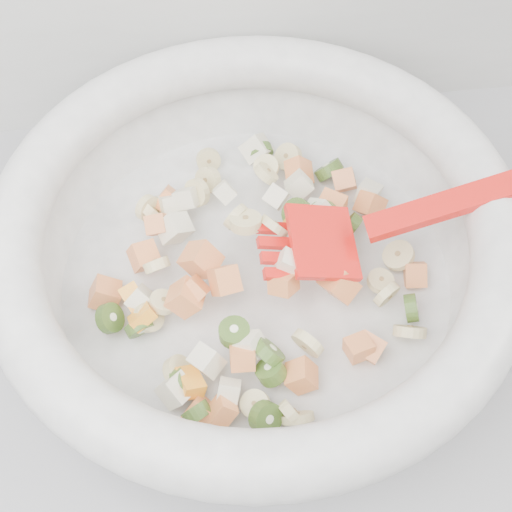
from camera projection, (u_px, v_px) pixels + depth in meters
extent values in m
cube|color=gray|center=(284.00, 487.00, 0.99)|extent=(2.00, 0.60, 0.90)
cylinder|color=white|center=(256.00, 281.00, 0.64)|extent=(0.36, 0.36, 0.02)
torus|color=white|center=(256.00, 226.00, 0.57)|extent=(0.43, 0.43, 0.05)
cylinder|color=beige|center=(246.00, 222.00, 0.59)|extent=(0.04, 0.04, 0.02)
cylinder|color=beige|center=(208.00, 160.00, 0.69)|extent=(0.03, 0.02, 0.03)
cylinder|color=beige|center=(308.00, 343.00, 0.56)|extent=(0.03, 0.03, 0.03)
cylinder|color=beige|center=(149.00, 317.00, 0.58)|extent=(0.03, 0.04, 0.03)
cylinder|color=beige|center=(274.00, 226.00, 0.60)|extent=(0.03, 0.03, 0.04)
cylinder|color=beige|center=(163.00, 302.00, 0.58)|extent=(0.03, 0.03, 0.02)
cylinder|color=beige|center=(255.00, 404.00, 0.55)|extent=(0.03, 0.03, 0.02)
cylinder|color=beige|center=(150.00, 211.00, 0.65)|extent=(0.03, 0.03, 0.03)
cylinder|color=beige|center=(179.00, 371.00, 0.56)|extent=(0.03, 0.03, 0.03)
cylinder|color=beige|center=(381.00, 281.00, 0.60)|extent=(0.03, 0.03, 0.01)
cylinder|color=beige|center=(298.00, 418.00, 0.54)|extent=(0.04, 0.02, 0.03)
cylinder|color=beige|center=(398.00, 255.00, 0.62)|extent=(0.03, 0.04, 0.02)
cylinder|color=beige|center=(387.00, 294.00, 0.59)|extent=(0.03, 0.03, 0.03)
cylinder|color=beige|center=(148.00, 208.00, 0.64)|extent=(0.03, 0.03, 0.03)
cylinder|color=beige|center=(266.00, 167.00, 0.67)|extent=(0.03, 0.03, 0.02)
cylinder|color=beige|center=(266.00, 174.00, 0.65)|extent=(0.03, 0.03, 0.03)
cylinder|color=beige|center=(288.00, 157.00, 0.69)|extent=(0.03, 0.03, 0.03)
cylinder|color=beige|center=(208.00, 180.00, 0.67)|extent=(0.03, 0.03, 0.03)
cylinder|color=beige|center=(236.00, 217.00, 0.60)|extent=(0.03, 0.03, 0.03)
cylinder|color=beige|center=(197.00, 193.00, 0.65)|extent=(0.02, 0.03, 0.04)
cylinder|color=beige|center=(410.00, 332.00, 0.58)|extent=(0.04, 0.03, 0.03)
cylinder|color=beige|center=(292.00, 414.00, 0.54)|extent=(0.02, 0.03, 0.04)
cylinder|color=beige|center=(157.00, 265.00, 0.60)|extent=(0.03, 0.02, 0.03)
cube|color=#F1744C|center=(339.00, 284.00, 0.59)|extent=(0.04, 0.03, 0.04)
cube|color=#F1744C|center=(299.00, 172.00, 0.67)|extent=(0.03, 0.03, 0.03)
cube|color=#F1744C|center=(200.00, 413.00, 0.55)|extent=(0.03, 0.03, 0.03)
cube|color=#F1744C|center=(194.00, 291.00, 0.58)|extent=(0.03, 0.03, 0.03)
cube|color=#F1744C|center=(283.00, 283.00, 0.57)|extent=(0.03, 0.03, 0.03)
cube|color=#F1744C|center=(201.00, 260.00, 0.59)|extent=(0.04, 0.04, 0.04)
cube|color=#F1744C|center=(370.00, 347.00, 0.57)|extent=(0.03, 0.03, 0.03)
cube|color=#F1744C|center=(105.00, 294.00, 0.61)|extent=(0.03, 0.03, 0.03)
cube|color=#F1744C|center=(144.00, 256.00, 0.62)|extent=(0.03, 0.03, 0.03)
cube|color=#F1744C|center=(344.00, 180.00, 0.67)|extent=(0.03, 0.03, 0.03)
cube|color=#F1744C|center=(225.00, 280.00, 0.57)|extent=(0.03, 0.03, 0.03)
cube|color=#F1744C|center=(157.00, 225.00, 0.63)|extent=(0.02, 0.02, 0.03)
cube|color=#F1744C|center=(359.00, 347.00, 0.57)|extent=(0.02, 0.02, 0.02)
cube|color=#F1744C|center=(186.00, 297.00, 0.58)|extent=(0.04, 0.03, 0.04)
cube|color=#F1744C|center=(242.00, 357.00, 0.55)|extent=(0.02, 0.03, 0.03)
cube|color=#F1744C|center=(415.00, 275.00, 0.62)|extent=(0.02, 0.03, 0.03)
cube|color=#F1744C|center=(168.00, 201.00, 0.65)|extent=(0.03, 0.03, 0.03)
cube|color=#F1744C|center=(301.00, 376.00, 0.56)|extent=(0.03, 0.03, 0.03)
cube|color=#F1744C|center=(370.00, 205.00, 0.65)|extent=(0.03, 0.03, 0.03)
cube|color=#F1744C|center=(331.00, 208.00, 0.64)|extent=(0.03, 0.03, 0.03)
cube|color=#F1744C|center=(223.00, 410.00, 0.54)|extent=(0.02, 0.03, 0.03)
cylinder|color=#6DAB39|center=(351.00, 225.00, 0.63)|extent=(0.03, 0.03, 0.03)
cylinder|color=#6DAB39|center=(260.00, 152.00, 0.70)|extent=(0.03, 0.02, 0.03)
cylinder|color=#6DAB39|center=(181.00, 384.00, 0.55)|extent=(0.02, 0.03, 0.03)
cylinder|color=#6DAB39|center=(139.00, 327.00, 0.58)|extent=(0.03, 0.02, 0.03)
cylinder|color=#6DAB39|center=(329.00, 170.00, 0.68)|extent=(0.04, 0.03, 0.04)
cylinder|color=#6DAB39|center=(323.00, 216.00, 0.62)|extent=(0.04, 0.04, 0.03)
cylinder|color=#6DAB39|center=(110.00, 318.00, 0.58)|extent=(0.03, 0.04, 0.03)
cylinder|color=#6DAB39|center=(234.00, 332.00, 0.56)|extent=(0.03, 0.03, 0.01)
cylinder|color=#6DAB39|center=(197.00, 413.00, 0.54)|extent=(0.03, 0.03, 0.03)
cylinder|color=#6DAB39|center=(269.00, 352.00, 0.56)|extent=(0.03, 0.03, 0.03)
cylinder|color=#6DAB39|center=(297.00, 214.00, 0.62)|extent=(0.04, 0.04, 0.02)
cylinder|color=#6DAB39|center=(266.00, 418.00, 0.54)|extent=(0.03, 0.03, 0.03)
cylinder|color=#6DAB39|center=(271.00, 372.00, 0.55)|extent=(0.03, 0.03, 0.02)
cylinder|color=#6DAB39|center=(411.00, 308.00, 0.59)|extent=(0.02, 0.03, 0.03)
cube|color=#EDE1C9|center=(142.00, 300.00, 0.59)|extent=(0.03, 0.03, 0.03)
cube|color=#EDE1C9|center=(175.00, 390.00, 0.55)|extent=(0.03, 0.03, 0.03)
cube|color=#EDE1C9|center=(225.00, 192.00, 0.63)|extent=(0.02, 0.03, 0.03)
cube|color=#EDE1C9|center=(187.00, 198.00, 0.64)|extent=(0.03, 0.03, 0.03)
cube|color=#EDE1C9|center=(318.00, 214.00, 0.62)|extent=(0.03, 0.03, 0.03)
cube|color=#EDE1C9|center=(323.00, 241.00, 0.60)|extent=(0.03, 0.03, 0.02)
cube|color=#EDE1C9|center=(256.00, 149.00, 0.70)|extent=(0.04, 0.03, 0.04)
cube|color=#EDE1C9|center=(336.00, 230.00, 0.61)|extent=(0.03, 0.03, 0.03)
cube|color=#EDE1C9|center=(207.00, 361.00, 0.55)|extent=(0.03, 0.03, 0.03)
cube|color=#EDE1C9|center=(250.00, 345.00, 0.56)|extent=(0.03, 0.03, 0.03)
cube|color=#EDE1C9|center=(299.00, 185.00, 0.65)|extent=(0.03, 0.03, 0.03)
cube|color=#EDE1C9|center=(172.00, 206.00, 0.65)|extent=(0.03, 0.03, 0.03)
cube|color=#EDE1C9|center=(368.00, 193.00, 0.67)|extent=(0.03, 0.03, 0.03)
cube|color=#EDE1C9|center=(229.00, 393.00, 0.55)|extent=(0.02, 0.03, 0.03)
cube|color=#EDE1C9|center=(288.00, 264.00, 0.57)|extent=(0.03, 0.02, 0.03)
cube|color=#EDE1C9|center=(175.00, 228.00, 0.62)|extent=(0.04, 0.03, 0.04)
cube|color=#EDE1C9|center=(276.00, 197.00, 0.63)|extent=(0.03, 0.03, 0.03)
cube|color=yellow|center=(134.00, 298.00, 0.59)|extent=(0.02, 0.03, 0.02)
cube|color=yellow|center=(142.00, 317.00, 0.58)|extent=(0.03, 0.03, 0.02)
cube|color=yellow|center=(297.00, 223.00, 0.61)|extent=(0.03, 0.03, 0.03)
cube|color=yellow|center=(189.00, 382.00, 0.55)|extent=(0.03, 0.03, 0.02)
cube|color=red|center=(323.00, 242.00, 0.58)|extent=(0.06, 0.07, 0.03)
cube|color=red|center=(271.00, 228.00, 0.59)|extent=(0.03, 0.01, 0.02)
cube|color=red|center=(274.00, 243.00, 0.59)|extent=(0.03, 0.01, 0.02)
cube|color=red|center=(277.00, 258.00, 0.58)|extent=(0.03, 0.01, 0.02)
cube|color=red|center=(281.00, 274.00, 0.57)|extent=(0.03, 0.01, 0.02)
cube|color=red|center=(492.00, 191.00, 0.56)|extent=(0.20, 0.03, 0.07)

